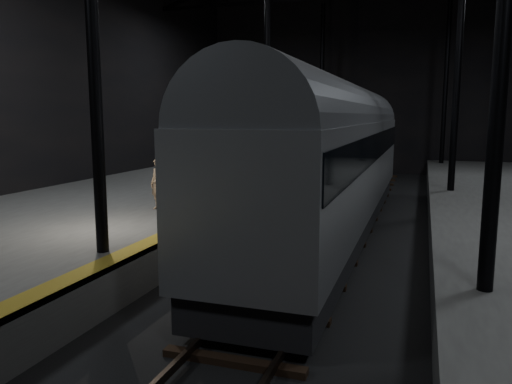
% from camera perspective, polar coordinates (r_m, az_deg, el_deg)
% --- Properties ---
extents(ground, '(44.00, 44.00, 0.00)m').
position_cam_1_polar(ground, '(13.76, 6.51, -7.89)').
color(ground, black).
rests_on(ground, ground).
extents(platform_left, '(9.00, 43.80, 1.00)m').
position_cam_1_polar(platform_left, '(16.80, -19.38, -3.52)').
color(platform_left, '#4C4C49').
rests_on(platform_left, ground).
extents(tactile_strip, '(0.50, 43.80, 0.01)m').
position_cam_1_polar(tactile_strip, '(14.51, -6.08, -2.91)').
color(tactile_strip, olive).
rests_on(tactile_strip, platform_left).
extents(track, '(2.40, 43.00, 0.24)m').
position_cam_1_polar(track, '(13.74, 6.52, -7.62)').
color(track, '#3F3328').
rests_on(track, ground).
extents(train, '(2.75, 18.35, 4.91)m').
position_cam_1_polar(train, '(16.41, 9.06, 4.48)').
color(train, '#A0A3A8').
rests_on(train, ground).
extents(woman, '(0.68, 0.55, 1.62)m').
position_cam_1_polar(woman, '(15.84, -11.12, 0.90)').
color(woman, tan).
rests_on(woman, platform_left).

